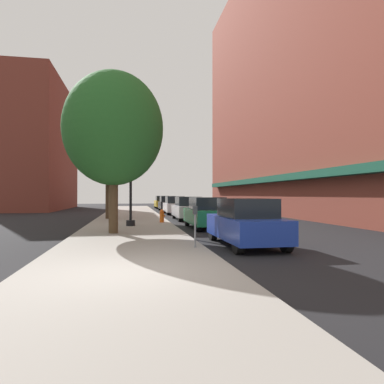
{
  "coord_description": "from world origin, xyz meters",
  "views": [
    {
      "loc": [
        0.06,
        -7.42,
        1.79
      ],
      "look_at": [
        5.62,
        23.7,
        2.05
      ],
      "focal_mm": 31.74,
      "sensor_mm": 36.0,
      "label": 1
    }
  ],
  "objects": [
    {
      "name": "ground_plane",
      "position": [
        4.0,
        18.0,
        0.0
      ],
      "size": [
        90.0,
        90.0,
        0.0
      ],
      "primitive_type": "plane",
      "color": "black"
    },
    {
      "name": "car_green",
      "position": [
        4.0,
        10.26,
        0.81
      ],
      "size": [
        1.8,
        4.3,
        1.66
      ],
      "rotation": [
        0.0,
        0.0,
        0.04
      ],
      "color": "black",
      "rests_on": "ground"
    },
    {
      "name": "car_blue",
      "position": [
        4.0,
        3.96,
        0.81
      ],
      "size": [
        1.8,
        4.3,
        1.66
      ],
      "rotation": [
        0.0,
        0.0,
        0.03
      ],
      "color": "black",
      "rests_on": "ground"
    },
    {
      "name": "building_right_brick",
      "position": [
        14.99,
        22.0,
        13.13
      ],
      "size": [
        6.8,
        40.0,
        26.3
      ],
      "color": "brown",
      "rests_on": "ground"
    },
    {
      "name": "lamppost",
      "position": [
        0.01,
        11.17,
        3.2
      ],
      "size": [
        0.48,
        0.48,
        5.9
      ],
      "color": "black",
      "rests_on": "sidewalk_slab"
    },
    {
      "name": "parking_meter_near",
      "position": [
        2.05,
        3.17,
        0.95
      ],
      "size": [
        0.14,
        0.09,
        1.31
      ],
      "color": "slate",
      "rests_on": "sidewalk_slab"
    },
    {
      "name": "tree_mid",
      "position": [
        -0.72,
        7.75,
        4.68
      ],
      "size": [
        4.34,
        4.34,
        7.07
      ],
      "color": "#4C3823",
      "rests_on": "sidewalk_slab"
    },
    {
      "name": "car_black",
      "position": [
        4.0,
        30.25,
        0.81
      ],
      "size": [
        1.8,
        4.3,
        1.66
      ],
      "rotation": [
        0.0,
        0.0,
        -0.03
      ],
      "color": "black",
      "rests_on": "ground"
    },
    {
      "name": "fire_hydrant",
      "position": [
        1.87,
        13.12,
        0.52
      ],
      "size": [
        0.33,
        0.26,
        0.79
      ],
      "color": "#E05614",
      "rests_on": "sidewalk_slab"
    },
    {
      "name": "car_white",
      "position": [
        4.0,
        23.82,
        0.81
      ],
      "size": [
        1.8,
        4.3,
        1.66
      ],
      "rotation": [
        0.0,
        0.0,
        0.02
      ],
      "color": "black",
      "rests_on": "ground"
    },
    {
      "name": "sidewalk_slab",
      "position": [
        0.0,
        19.0,
        0.06
      ],
      "size": [
        4.8,
        50.0,
        0.12
      ],
      "primitive_type": "cube",
      "color": "gray",
      "rests_on": "ground"
    },
    {
      "name": "car_silver",
      "position": [
        4.0,
        16.42,
        0.81
      ],
      "size": [
        1.8,
        4.3,
        1.66
      ],
      "rotation": [
        0.0,
        0.0,
        -0.02
      ],
      "color": "black",
      "rests_on": "ground"
    },
    {
      "name": "tree_near",
      "position": [
        -1.55,
        17.13,
        4.86
      ],
      "size": [
        4.09,
        4.09,
        7.11
      ],
      "color": "#422D1E",
      "rests_on": "sidewalk_slab"
    },
    {
      "name": "building_far_background",
      "position": [
        -11.01,
        37.0,
        7.62
      ],
      "size": [
        6.8,
        18.0,
        15.28
      ],
      "color": "brown",
      "rests_on": "ground"
    },
    {
      "name": "car_yellow",
      "position": [
        4.0,
        37.02,
        0.81
      ],
      "size": [
        1.8,
        4.3,
        1.66
      ],
      "rotation": [
        0.0,
        0.0,
        -0.01
      ],
      "color": "black",
      "rests_on": "ground"
    }
  ]
}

